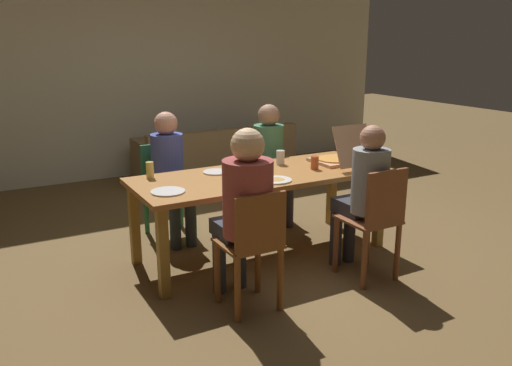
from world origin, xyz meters
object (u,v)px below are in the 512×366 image
chair_1 (375,220)px  drinking_glass_2 (315,163)px  chair_3 (265,174)px  person_3 (271,154)px  drinking_glass_0 (280,157)px  plate_0 (276,180)px  couch (216,159)px  person_2 (245,202)px  chair_2 (253,247)px  pizza_box_0 (338,158)px  plate_1 (216,172)px  dining_table (262,183)px  chair_0 (166,186)px  person_0 (170,166)px  plate_3 (247,169)px  drinking_glass_1 (150,170)px  person_1 (364,189)px  plate_2 (168,192)px

chair_1 → drinking_glass_2: size_ratio=7.97×
chair_3 → person_3: person_3 is taller
person_3 → drinking_glass_0: 0.55m
chair_1 → plate_0: bearing=131.7°
drinking_glass_2 → couch: bearing=84.0°
person_2 → chair_3: bearing=55.8°
chair_2 → pizza_box_0: pizza_box_0 is taller
person_3 → drinking_glass_0: bearing=-111.9°
person_3 → plate_1: 0.98m
person_2 → dining_table: bearing=52.8°
chair_2 → drinking_glass_0: 1.37m
chair_0 → drinking_glass_0: 1.15m
person_0 → chair_3: (1.05, 0.08, -0.23)m
dining_table → couch: dining_table is taller
dining_table → drinking_glass_0: drinking_glass_0 is taller
pizza_box_0 → chair_0: bearing=145.3°
person_0 → plate_3: (0.50, -0.56, 0.04)m
plate_0 → plate_3: plate_0 is taller
pizza_box_0 → plate_3: 0.85m
person_2 → plate_3: (0.50, 0.90, -0.02)m
dining_table → person_3: (0.51, 0.71, 0.06)m
person_3 → couch: 1.95m
plate_1 → drinking_glass_1: 0.56m
person_2 → person_0: bearing=90.0°
chair_1 → chair_2: bearing=178.4°
person_1 → person_0: bearing=125.6°
person_3 → drinking_glass_2: 0.81m
chair_2 → drinking_glass_0: chair_2 is taller
chair_2 → couch: bearing=69.1°
dining_table → plate_0: bearing=-94.4°
chair_2 → chair_3: (1.05, 1.66, 0.00)m
person_1 → person_2: bearing=179.9°
plate_1 → drinking_glass_1: drinking_glass_1 is taller
person_3 → couch: size_ratio=0.58×
person_1 → chair_2: (-1.05, -0.11, -0.24)m
person_2 → drinking_glass_0: person_2 is taller
plate_1 → couch: size_ratio=0.11×
chair_0 → drinking_glass_1: size_ratio=6.36×
chair_0 → pizza_box_0: pizza_box_0 is taller
drinking_glass_1 → chair_1: bearing=-39.9°
dining_table → plate_1: plate_1 is taller
plate_0 → plate_3: bearing=92.8°
person_2 → chair_1: bearing=-7.9°
chair_1 → person_3: bearing=90.0°
chair_3 → plate_2: bearing=-144.8°
chair_2 → pizza_box_0: 1.58m
chair_0 → drinking_glass_0: (0.85, -0.70, 0.33)m
chair_0 → person_3: 1.10m
chair_2 → person_3: size_ratio=0.72×
drinking_glass_1 → drinking_glass_2: drinking_glass_1 is taller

